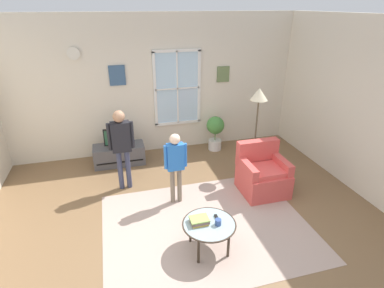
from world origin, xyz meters
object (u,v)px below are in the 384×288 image
(armchair, at_px, (262,175))
(tv_stand, at_px, (119,155))
(potted_plant_by_window, at_px, (215,130))
(television, at_px, (117,137))
(floor_lamp, at_px, (258,103))
(book_stack, at_px, (199,220))
(coffee_table, at_px, (209,225))
(remote_near_books, at_px, (217,218))
(person_blue_shirt, at_px, (175,161))
(cup, at_px, (218,222))
(remote_near_cup, at_px, (204,219))
(person_black_shirt, at_px, (121,141))

(armchair, bearing_deg, tv_stand, 144.13)
(potted_plant_by_window, bearing_deg, armchair, -82.87)
(television, relative_size, floor_lamp, 0.32)
(book_stack, xyz_separation_m, potted_plant_by_window, (1.24, 2.91, 0.01))
(coffee_table, bearing_deg, potted_plant_by_window, 69.26)
(television, height_order, remote_near_books, television)
(person_blue_shirt, bearing_deg, armchair, -2.81)
(cup, height_order, potted_plant_by_window, potted_plant_by_window)
(television, xyz_separation_m, floor_lamp, (2.56, -0.96, 0.79))
(tv_stand, xyz_separation_m, television, (0.00, -0.00, 0.40))
(tv_stand, distance_m, remote_near_cup, 2.92)
(television, relative_size, person_blue_shirt, 0.44)
(remote_near_books, bearing_deg, potted_plant_by_window, 71.08)
(coffee_table, height_order, book_stack, book_stack)
(television, relative_size, person_black_shirt, 0.37)
(book_stack, height_order, cup, cup)
(book_stack, bearing_deg, television, 107.84)
(armchair, xyz_separation_m, person_blue_shirt, (-1.53, 0.08, 0.45))
(cup, relative_size, floor_lamp, 0.05)
(book_stack, relative_size, person_blue_shirt, 0.20)
(remote_near_books, distance_m, remote_near_cup, 0.18)
(coffee_table, xyz_separation_m, floor_lamp, (1.55, 1.87, 0.99))
(coffee_table, relative_size, book_stack, 2.92)
(cup, bearing_deg, remote_near_books, 77.69)
(remote_near_cup, bearing_deg, person_black_shirt, 117.49)
(person_blue_shirt, relative_size, floor_lamp, 0.74)
(cup, height_order, person_black_shirt, person_black_shirt)
(person_blue_shirt, bearing_deg, book_stack, -87.13)
(person_black_shirt, bearing_deg, coffee_table, -62.50)
(television, bearing_deg, tv_stand, 90.00)
(person_black_shirt, height_order, floor_lamp, floor_lamp)
(person_blue_shirt, bearing_deg, person_black_shirt, 139.91)
(television, xyz_separation_m, person_blue_shirt, (0.84, -1.63, 0.17))
(armchair, xyz_separation_m, coffee_table, (-1.35, -1.12, 0.07))
(person_blue_shirt, bearing_deg, potted_plant_by_window, 53.65)
(floor_lamp, bearing_deg, person_black_shirt, -179.76)
(armchair, distance_m, person_black_shirt, 2.51)
(coffee_table, height_order, person_blue_shirt, person_blue_shirt)
(book_stack, bearing_deg, floor_lamp, 47.52)
(remote_near_cup, bearing_deg, floor_lamp, 48.16)
(person_black_shirt, distance_m, person_blue_shirt, 1.04)
(remote_near_cup, height_order, person_blue_shirt, person_blue_shirt)
(coffee_table, bearing_deg, television, 109.75)
(book_stack, distance_m, remote_near_books, 0.25)
(cup, bearing_deg, coffee_table, 153.43)
(tv_stand, distance_m, person_blue_shirt, 1.93)
(tv_stand, distance_m, armchair, 2.92)
(cup, relative_size, potted_plant_by_window, 0.11)
(remote_near_cup, xyz_separation_m, floor_lamp, (1.59, 1.78, 0.95))
(coffee_table, distance_m, remote_near_books, 0.15)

